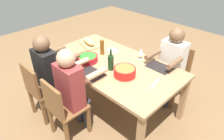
% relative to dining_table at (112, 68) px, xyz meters
% --- Properties ---
extents(ground_plane, '(8.00, 8.00, 0.00)m').
position_rel_dining_table_xyz_m(ground_plane, '(0.00, 0.00, -0.67)').
color(ground_plane, brown).
extents(dining_table, '(1.91, 1.05, 0.74)m').
position_rel_dining_table_xyz_m(dining_table, '(0.00, 0.00, 0.00)').
color(dining_table, '#A87F56').
rests_on(dining_table, ground_plane).
extents(chair_far_center, '(0.40, 0.40, 0.85)m').
position_rel_dining_table_xyz_m(chair_far_center, '(0.00, 0.85, -0.18)').
color(chair_far_center, brown).
rests_on(chair_far_center, ground_plane).
extents(diner_far_center, '(0.41, 0.53, 1.20)m').
position_rel_dining_table_xyz_m(diner_far_center, '(-0.00, 0.67, 0.03)').
color(diner_far_center, '#2D2D38').
rests_on(diner_far_center, ground_plane).
extents(chair_near_left, '(0.40, 0.40, 0.85)m').
position_rel_dining_table_xyz_m(chair_near_left, '(-0.52, -0.85, -0.18)').
color(chair_near_left, brown).
rests_on(chair_near_left, ground_plane).
extents(diner_near_left, '(0.41, 0.53, 1.20)m').
position_rel_dining_table_xyz_m(diner_near_left, '(-0.52, -0.67, 0.03)').
color(diner_near_left, '#2D2D38').
rests_on(diner_near_left, ground_plane).
extents(chair_far_right, '(0.40, 0.40, 0.85)m').
position_rel_dining_table_xyz_m(chair_far_right, '(0.52, 0.85, -0.18)').
color(chair_far_right, brown).
rests_on(chair_far_right, ground_plane).
extents(diner_far_right, '(0.41, 0.53, 1.20)m').
position_rel_dining_table_xyz_m(diner_far_right, '(0.52, 0.67, 0.03)').
color(diner_far_right, '#2D2D38').
rests_on(diner_far_right, ground_plane).
extents(serving_bowl_greens, '(0.29, 0.29, 0.08)m').
position_rel_dining_table_xyz_m(serving_bowl_greens, '(0.28, 0.20, 0.12)').
color(serving_bowl_greens, '#B21923').
rests_on(serving_bowl_greens, dining_table).
extents(serving_bowl_fruit, '(0.28, 0.28, 0.11)m').
position_rel_dining_table_xyz_m(serving_bowl_fruit, '(-0.33, 0.11, 0.14)').
color(serving_bowl_fruit, red).
rests_on(serving_bowl_fruit, dining_table).
extents(cutting_board, '(0.44, 0.32, 0.02)m').
position_rel_dining_table_xyz_m(cutting_board, '(0.68, -0.15, 0.08)').
color(cutting_board, tan).
rests_on(cutting_board, dining_table).
extents(bread_loaf, '(0.34, 0.19, 0.09)m').
position_rel_dining_table_xyz_m(bread_loaf, '(0.68, -0.15, 0.14)').
color(bread_loaf, tan).
rests_on(bread_loaf, cutting_board).
extents(wine_bottle, '(0.08, 0.08, 0.29)m').
position_rel_dining_table_xyz_m(wine_bottle, '(-0.10, 0.13, 0.18)').
color(wine_bottle, '#193819').
rests_on(wine_bottle, dining_table).
extents(beer_bottle, '(0.06, 0.06, 0.22)m').
position_rel_dining_table_xyz_m(beer_bottle, '(0.29, -0.09, 0.18)').
color(beer_bottle, brown).
rests_on(beer_bottle, dining_table).
extents(wine_glass, '(0.08, 0.08, 0.17)m').
position_rel_dining_table_xyz_m(wine_glass, '(-0.21, -0.37, 0.19)').
color(wine_glass, silver).
rests_on(wine_glass, dining_table).
extents(placemat_far_center, '(0.32, 0.23, 0.01)m').
position_rel_dining_table_xyz_m(placemat_far_center, '(0.00, 0.37, 0.08)').
color(placemat_far_center, black).
rests_on(placemat_far_center, dining_table).
extents(placemat_near_left, '(0.32, 0.23, 0.01)m').
position_rel_dining_table_xyz_m(placemat_near_left, '(-0.52, -0.37, 0.08)').
color(placemat_near_left, black).
rests_on(placemat_near_left, dining_table).
extents(placemat_far_right, '(0.32, 0.23, 0.01)m').
position_rel_dining_table_xyz_m(placemat_far_right, '(0.52, 0.37, 0.08)').
color(placemat_far_right, black).
rests_on(placemat_far_right, dining_table).
extents(carving_knife, '(0.08, 0.23, 0.01)m').
position_rel_dining_table_xyz_m(carving_knife, '(-0.70, -0.01, 0.08)').
color(carving_knife, silver).
rests_on(carving_knife, dining_table).
extents(napkin_stack, '(0.14, 0.14, 0.02)m').
position_rel_dining_table_xyz_m(napkin_stack, '(0.24, -0.26, 0.09)').
color(napkin_stack, white).
rests_on(napkin_stack, dining_table).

